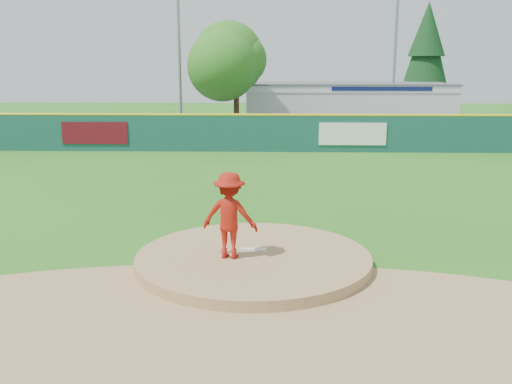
{
  "coord_description": "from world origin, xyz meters",
  "views": [
    {
      "loc": [
        0.46,
        -12.7,
        4.56
      ],
      "look_at": [
        0.0,
        2.0,
        1.3
      ],
      "focal_mm": 40.0,
      "sensor_mm": 36.0,
      "label": 1
    }
  ],
  "objects_px": {
    "pool_building_grp": "(345,104)",
    "conifer_tree": "(426,54)",
    "pitcher": "(230,215)",
    "playground_slide": "(47,129)",
    "van": "(215,130)",
    "light_pole_right": "(395,52)",
    "light_pole_left": "(179,44)",
    "deciduous_tree": "(236,66)"
  },
  "relations": [
    {
      "from": "conifer_tree",
      "to": "deciduous_tree",
      "type": "bearing_deg",
      "value": -143.75
    },
    {
      "from": "deciduous_tree",
      "to": "conifer_tree",
      "type": "bearing_deg",
      "value": 36.25
    },
    {
      "from": "pitcher",
      "to": "playground_slide",
      "type": "bearing_deg",
      "value": -48.21
    },
    {
      "from": "light_pole_left",
      "to": "playground_slide",
      "type": "bearing_deg",
      "value": -143.07
    },
    {
      "from": "pitcher",
      "to": "playground_slide",
      "type": "height_order",
      "value": "pitcher"
    },
    {
      "from": "pitcher",
      "to": "light_pole_right",
      "type": "distance_m",
      "value": 31.03
    },
    {
      "from": "playground_slide",
      "to": "conifer_tree",
      "type": "xyz_separation_m",
      "value": [
        26.3,
        14.49,
        4.72
      ]
    },
    {
      "from": "conifer_tree",
      "to": "light_pole_right",
      "type": "bearing_deg",
      "value": -119.74
    },
    {
      "from": "pitcher",
      "to": "van",
      "type": "height_order",
      "value": "pitcher"
    },
    {
      "from": "playground_slide",
      "to": "light_pole_right",
      "type": "bearing_deg",
      "value": 18.56
    },
    {
      "from": "playground_slide",
      "to": "light_pole_right",
      "type": "height_order",
      "value": "light_pole_right"
    },
    {
      "from": "light_pole_left",
      "to": "light_pole_right",
      "type": "relative_size",
      "value": 1.1
    },
    {
      "from": "pool_building_grp",
      "to": "conifer_tree",
      "type": "relative_size",
      "value": 1.6
    },
    {
      "from": "conifer_tree",
      "to": "pool_building_grp",
      "type": "bearing_deg",
      "value": -150.22
    },
    {
      "from": "van",
      "to": "deciduous_tree",
      "type": "relative_size",
      "value": 0.65
    },
    {
      "from": "pitcher",
      "to": "pool_building_grp",
      "type": "height_order",
      "value": "pool_building_grp"
    },
    {
      "from": "pitcher",
      "to": "light_pole_right",
      "type": "xyz_separation_m",
      "value": [
        9.53,
        29.21,
        4.3
      ]
    },
    {
      "from": "pitcher",
      "to": "light_pole_left",
      "type": "height_order",
      "value": "light_pole_left"
    },
    {
      "from": "deciduous_tree",
      "to": "van",
      "type": "bearing_deg",
      "value": -117.3
    },
    {
      "from": "playground_slide",
      "to": "deciduous_tree",
      "type": "height_order",
      "value": "deciduous_tree"
    },
    {
      "from": "pool_building_grp",
      "to": "deciduous_tree",
      "type": "bearing_deg",
      "value": -138.84
    },
    {
      "from": "playground_slide",
      "to": "conifer_tree",
      "type": "height_order",
      "value": "conifer_tree"
    },
    {
      "from": "pitcher",
      "to": "pool_building_grp",
      "type": "bearing_deg",
      "value": -90.11
    },
    {
      "from": "pool_building_grp",
      "to": "conifer_tree",
      "type": "bearing_deg",
      "value": 29.78
    },
    {
      "from": "light_pole_left",
      "to": "van",
      "type": "bearing_deg",
      "value": -57.62
    },
    {
      "from": "light_pole_right",
      "to": "conifer_tree",
      "type": "bearing_deg",
      "value": 60.26
    },
    {
      "from": "light_pole_right",
      "to": "deciduous_tree",
      "type": "bearing_deg",
      "value": -160.02
    },
    {
      "from": "deciduous_tree",
      "to": "light_pole_right",
      "type": "bearing_deg",
      "value": 19.98
    },
    {
      "from": "conifer_tree",
      "to": "playground_slide",
      "type": "bearing_deg",
      "value": -151.15
    },
    {
      "from": "pool_building_grp",
      "to": "conifer_tree",
      "type": "xyz_separation_m",
      "value": [
        7.0,
        4.01,
        3.88
      ]
    },
    {
      "from": "van",
      "to": "conifer_tree",
      "type": "bearing_deg",
      "value": -70.96
    },
    {
      "from": "deciduous_tree",
      "to": "light_pole_right",
      "type": "relative_size",
      "value": 0.74
    },
    {
      "from": "pitcher",
      "to": "light_pole_right",
      "type": "bearing_deg",
      "value": -96.72
    },
    {
      "from": "pitcher",
      "to": "playground_slide",
      "type": "xyz_separation_m",
      "value": [
        -12.77,
        21.73,
        -0.42
      ]
    },
    {
      "from": "playground_slide",
      "to": "deciduous_tree",
      "type": "distance_m",
      "value": 12.4
    },
    {
      "from": "playground_slide",
      "to": "light_pole_left",
      "type": "distance_m",
      "value": 10.52
    },
    {
      "from": "light_pole_right",
      "to": "light_pole_left",
      "type": "bearing_deg",
      "value": -172.41
    },
    {
      "from": "pool_building_grp",
      "to": "playground_slide",
      "type": "height_order",
      "value": "pool_building_grp"
    },
    {
      "from": "pool_building_grp",
      "to": "pitcher",
      "type": "bearing_deg",
      "value": -101.46
    },
    {
      "from": "pool_building_grp",
      "to": "light_pole_right",
      "type": "distance_m",
      "value": 5.75
    },
    {
      "from": "pool_building_grp",
      "to": "deciduous_tree",
      "type": "distance_m",
      "value": 11.01
    },
    {
      "from": "pitcher",
      "to": "light_pole_left",
      "type": "bearing_deg",
      "value": -67.29
    }
  ]
}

